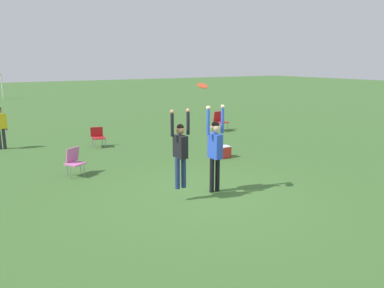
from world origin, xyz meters
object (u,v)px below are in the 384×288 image
at_px(person_spectator_near, 0,124).
at_px(person_jumping, 180,148).
at_px(frisbee, 202,86).
at_px(camping_chair_1, 98,136).
at_px(person_defending, 215,146).
at_px(camping_chair_0, 220,120).
at_px(cooler_box, 223,152).
at_px(camping_chair_3, 74,160).

bearing_deg(person_spectator_near, person_jumping, -93.16).
xyz_separation_m(frisbee, camping_chair_1, (-0.53, 6.85, -2.34)).
xyz_separation_m(person_defending, camping_chair_1, (-0.93, 6.85, -0.78)).
bearing_deg(frisbee, person_jumping, -175.01).
bearing_deg(camping_chair_0, cooler_box, 48.67).
bearing_deg(camping_chair_1, person_spectator_near, -11.56).
relative_size(camping_chair_0, camping_chair_1, 1.21).
bearing_deg(camping_chair_0, camping_chair_3, 18.01).
height_order(person_spectator_near, cooler_box, person_spectator_near).
distance_m(camping_chair_1, cooler_box, 5.21).
relative_size(person_defending, camping_chair_3, 2.74).
distance_m(frisbee, camping_chair_1, 7.26).
height_order(person_jumping, camping_chair_3, person_jumping).
relative_size(person_jumping, frisbee, 7.09).
distance_m(camping_chair_1, camping_chair_3, 3.89).
bearing_deg(frisbee, cooler_box, 45.64).
height_order(camping_chair_0, camping_chair_3, camping_chair_0).
xyz_separation_m(person_defending, person_spectator_near, (-4.26, 8.42, -0.24)).
height_order(camping_chair_0, person_spectator_near, person_spectator_near).
relative_size(camping_chair_1, camping_chair_3, 0.94).
height_order(person_defending, person_spectator_near, person_defending).
relative_size(person_jumping, cooler_box, 3.87).
distance_m(frisbee, cooler_box, 4.68).
height_order(frisbee, camping_chair_0, frisbee).
xyz_separation_m(frisbee, cooler_box, (2.72, 2.78, -2.59)).
relative_size(person_spectator_near, cooler_box, 3.30).
bearing_deg(person_defending, cooler_box, 137.08).
height_order(person_defending, cooler_box, person_defending).
bearing_deg(frisbee, camping_chair_0, 51.33).
bearing_deg(camping_chair_1, frisbee, 108.16).
height_order(frisbee, camping_chair_1, frisbee).
distance_m(person_jumping, camping_chair_0, 9.69).
relative_size(camping_chair_0, cooler_box, 1.88).
bearing_deg(person_jumping, camping_chair_1, -4.23).
bearing_deg(cooler_box, person_spectator_near, 139.44).
distance_m(person_jumping, cooler_box, 4.57).
xyz_separation_m(camping_chair_0, person_spectator_near, (-9.60, 1.26, 0.45)).
bearing_deg(camping_chair_1, person_jumping, 102.60).
bearing_deg(camping_chair_3, camping_chair_1, -148.40).
height_order(camping_chair_3, cooler_box, camping_chair_3).
bearing_deg(person_defending, person_spectator_near, -156.24).
xyz_separation_m(camping_chair_1, camping_chair_3, (-1.84, -3.43, 0.02)).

